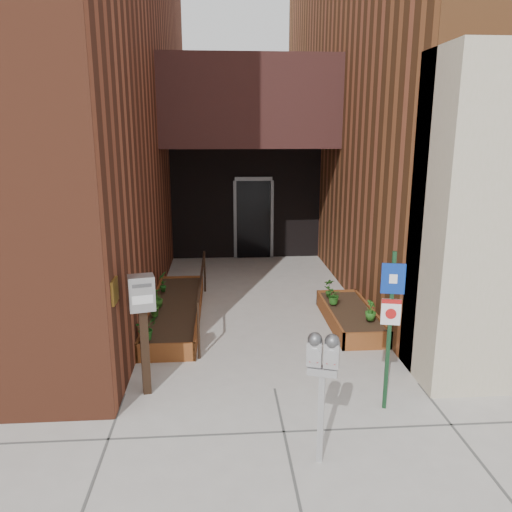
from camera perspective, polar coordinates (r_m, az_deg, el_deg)
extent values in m
plane|color=#9E9991|center=(6.98, 2.14, -14.93)|extent=(80.00, 80.00, 0.00)
cube|color=brown|center=(14.90, 24.01, 19.19)|extent=(8.00, 13.70, 10.00)
cube|color=tan|center=(7.15, 22.94, 3.44)|extent=(1.10, 1.20, 4.40)
cube|color=black|center=(12.10, -0.88, 17.03)|extent=(4.20, 2.00, 2.00)
cube|color=black|center=(13.61, -1.18, 6.15)|extent=(4.00, 0.30, 3.00)
cube|color=black|center=(13.52, -0.28, 4.17)|extent=(0.90, 0.06, 2.10)
cube|color=#B79338|center=(6.29, -15.89, -3.88)|extent=(0.04, 0.30, 0.30)
cube|color=maroon|center=(7.74, -10.30, -10.83)|extent=(0.90, 0.04, 0.30)
cube|color=maroon|center=(11.06, -8.41, -3.05)|extent=(0.90, 0.04, 0.30)
cube|color=maroon|center=(9.43, -11.80, -6.26)|extent=(0.04, 3.60, 0.30)
cube|color=maroon|center=(9.35, -6.54, -6.23)|extent=(0.04, 3.60, 0.30)
cube|color=black|center=(9.39, -9.18, -6.37)|extent=(0.82, 3.52, 0.26)
cube|color=maroon|center=(8.20, 12.62, -9.48)|extent=(0.80, 0.04, 0.30)
cube|color=maroon|center=(10.15, 9.17, -4.66)|extent=(0.80, 0.04, 0.30)
cube|color=maroon|center=(9.08, 8.37, -6.93)|extent=(0.04, 2.20, 0.30)
cube|color=maroon|center=(9.27, 12.99, -6.70)|extent=(0.04, 2.20, 0.30)
cube|color=black|center=(9.17, 10.70, -6.94)|extent=(0.72, 2.12, 0.26)
cylinder|color=black|center=(7.66, -6.58, -8.53)|extent=(0.04, 0.04, 0.90)
cylinder|color=black|center=(10.78, -5.88, -1.77)|extent=(0.04, 0.04, 0.90)
cylinder|color=black|center=(9.07, -6.24, -2.00)|extent=(0.04, 3.30, 0.04)
cube|color=#B1B1B3|center=(5.46, 7.41, -17.94)|extent=(0.08, 0.08, 1.00)
cube|color=#B1B1B3|center=(5.19, 7.60, -12.88)|extent=(0.32, 0.21, 0.08)
cube|color=#B1B1B3|center=(5.12, 6.71, -11.00)|extent=(0.17, 0.14, 0.26)
sphere|color=#59595B|center=(5.06, 6.76, -9.46)|extent=(0.15, 0.15, 0.15)
cube|color=white|center=(5.07, 6.63, -11.04)|extent=(0.09, 0.03, 0.05)
cube|color=#B21414|center=(5.10, 6.61, -11.86)|extent=(0.09, 0.03, 0.03)
cube|color=#B1B1B3|center=(5.11, 8.64, -11.15)|extent=(0.17, 0.14, 0.26)
sphere|color=#59595B|center=(5.04, 8.70, -9.61)|extent=(0.15, 0.15, 0.15)
cube|color=white|center=(5.05, 8.58, -11.19)|extent=(0.09, 0.03, 0.05)
cube|color=#B21414|center=(5.08, 8.55, -12.01)|extent=(0.09, 0.03, 0.03)
cube|color=#14371D|center=(6.32, 14.97, -8.46)|extent=(0.05, 0.05, 2.03)
cube|color=navy|center=(6.06, 15.41, -2.52)|extent=(0.27, 0.08, 0.37)
cube|color=white|center=(6.06, 15.42, -2.53)|extent=(0.09, 0.03, 0.11)
cube|color=white|center=(6.19, 15.16, -6.20)|extent=(0.23, 0.07, 0.32)
cube|color=#B21414|center=(6.14, 15.25, -5.04)|extent=(0.23, 0.06, 0.06)
cylinder|color=#B21414|center=(6.19, 15.16, -6.39)|extent=(0.13, 0.04, 0.13)
cube|color=black|center=(6.77, -12.57, -10.61)|extent=(0.13, 0.13, 1.18)
cube|color=#A8A7AA|center=(6.48, -12.95, -4.12)|extent=(0.37, 0.30, 0.45)
cube|color=#59595B|center=(6.33, -12.91, -3.35)|extent=(0.23, 0.07, 0.04)
cube|color=white|center=(6.38, -12.82, -4.91)|extent=(0.25, 0.07, 0.11)
imported|color=#1D5B1A|center=(7.82, -12.48, -8.05)|extent=(0.46, 0.46, 0.36)
imported|color=#2B631C|center=(8.74, -11.56, -5.57)|extent=(0.26, 0.26, 0.37)
imported|color=#275718|center=(9.17, -11.21, -4.67)|extent=(0.27, 0.27, 0.35)
imported|color=#1B5618|center=(10.00, -10.62, -2.88)|extent=(0.24, 0.24, 0.41)
imported|color=#25611B|center=(8.61, 12.98, -6.05)|extent=(0.26, 0.26, 0.34)
imported|color=#225217|center=(9.63, 8.33, -3.60)|extent=(0.20, 0.20, 0.36)
imported|color=#245F1B|center=(9.24, 8.88, -4.50)|extent=(0.39, 0.39, 0.33)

